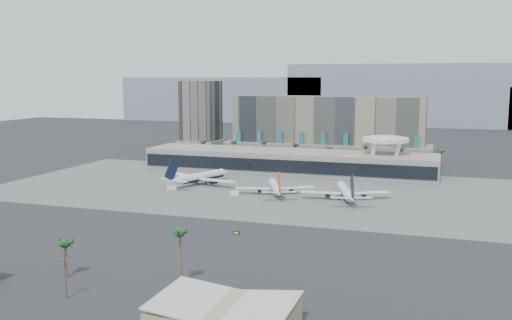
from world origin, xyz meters
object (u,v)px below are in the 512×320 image
(airliner_right, at_px, (346,192))
(taxiway_sign, at_px, (237,233))
(service_vehicle_b, at_px, (235,193))
(service_vehicle_a, at_px, (172,187))
(airliner_centre, at_px, (275,187))
(airliner_left, at_px, (200,177))
(utility_pole, at_px, (65,271))

(airliner_right, bearing_deg, taxiway_sign, -128.76)
(service_vehicle_b, xyz_separation_m, taxiway_sign, (23.88, -62.51, -0.47))
(service_vehicle_a, relative_size, taxiway_sign, 2.08)
(airliner_centre, xyz_separation_m, service_vehicle_a, (-51.23, -6.18, -2.18))
(airliner_right, relative_size, service_vehicle_b, 10.47)
(airliner_centre, distance_m, taxiway_sign, 71.92)
(airliner_centre, bearing_deg, airliner_left, 142.90)
(airliner_right, xyz_separation_m, taxiway_sign, (-26.91, -69.69, -3.16))
(airliner_left, height_order, service_vehicle_b, airliner_left)
(service_vehicle_a, bearing_deg, airliner_right, -13.00)
(airliner_left, bearing_deg, utility_pole, -57.01)
(taxiway_sign, bearing_deg, service_vehicle_a, 118.34)
(service_vehicle_a, height_order, taxiway_sign, service_vehicle_a)
(airliner_centre, bearing_deg, service_vehicle_a, 164.56)
(airliner_left, height_order, airliner_right, airliner_left)
(airliner_left, distance_m, taxiway_sign, 97.48)
(utility_pole, distance_m, service_vehicle_b, 131.06)
(utility_pole, distance_m, service_vehicle_a, 139.07)
(service_vehicle_a, relative_size, service_vehicle_b, 1.27)
(airliner_left, relative_size, airliner_centre, 1.16)
(utility_pole, xyz_separation_m, service_vehicle_b, (-3.69, 130.87, -6.13))
(airliner_right, distance_m, taxiway_sign, 74.77)
(airliner_left, relative_size, airliner_right, 1.05)
(utility_pole, distance_m, airliner_centre, 140.61)
(service_vehicle_b, bearing_deg, airliner_left, 118.50)
(airliner_centre, relative_size, airliner_right, 0.90)
(airliner_centre, relative_size, service_vehicle_b, 9.41)
(service_vehicle_a, bearing_deg, airliner_left, 52.10)
(utility_pole, xyz_separation_m, service_vehicle_a, (-37.72, 133.73, -5.92))
(service_vehicle_b, bearing_deg, utility_pole, -112.31)
(airliner_left, relative_size, service_vehicle_b, 10.96)
(airliner_left, relative_size, service_vehicle_a, 8.61)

